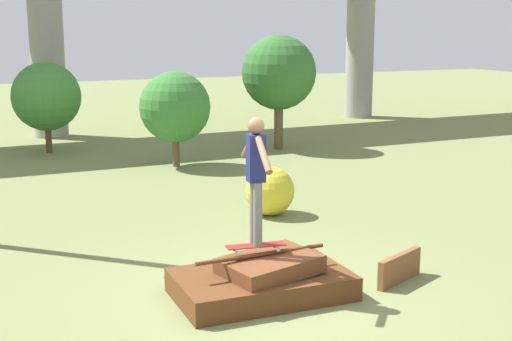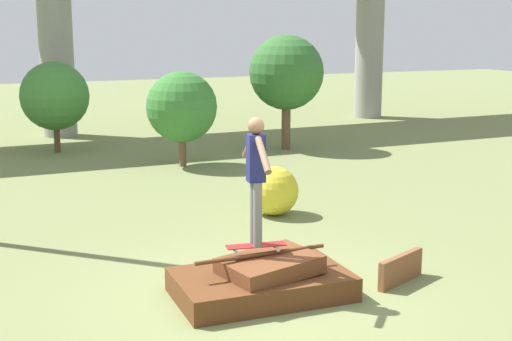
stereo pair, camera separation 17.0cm
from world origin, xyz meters
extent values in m
plane|color=olive|center=(0.00, 0.00, 0.00)|extent=(80.00, 80.00, 0.00)
cube|color=#5B3319|center=(0.00, 0.00, 0.16)|extent=(2.38, 1.52, 0.32)
cube|color=brown|center=(0.09, -0.07, 0.44)|extent=(1.37, 1.10, 0.29)
cylinder|color=#5B3319|center=(0.00, 0.00, 0.59)|extent=(1.88, 0.06, 0.06)
cube|color=brown|center=(2.00, -0.36, 0.21)|extent=(0.97, 0.47, 0.41)
cube|color=maroon|center=(-0.04, 0.08, 0.69)|extent=(0.83, 0.34, 0.01)
cylinder|color=silver|center=(0.25, 0.11, 0.64)|extent=(0.06, 0.04, 0.05)
cylinder|color=silver|center=(0.22, -0.06, 0.64)|extent=(0.06, 0.04, 0.05)
cylinder|color=silver|center=(-0.31, 0.21, 0.64)|extent=(0.06, 0.04, 0.05)
cylinder|color=silver|center=(-0.34, 0.04, 0.64)|extent=(0.06, 0.04, 0.05)
cylinder|color=slate|center=(-0.03, 0.16, 1.13)|extent=(0.12, 0.12, 0.87)
cylinder|color=slate|center=(-0.06, -0.01, 1.13)|extent=(0.12, 0.12, 0.87)
cube|color=#191E51|center=(-0.04, 0.08, 1.88)|extent=(0.25, 0.24, 0.63)
sphere|color=brown|center=(-0.04, 0.08, 2.31)|extent=(0.22, 0.22, 0.22)
cylinder|color=brown|center=(0.02, 0.43, 1.98)|extent=(0.18, 0.56, 0.42)
cylinder|color=brown|center=(-0.11, -0.27, 1.98)|extent=(0.18, 0.56, 0.42)
cylinder|color=gray|center=(0.00, 15.89, 3.47)|extent=(1.10, 1.10, 6.93)
cylinder|color=gray|center=(12.10, 15.89, 3.47)|extent=(1.10, 1.10, 6.93)
cylinder|color=brown|center=(-0.63, 12.67, 0.40)|extent=(0.18, 0.18, 0.80)
sphere|color=#428438|center=(-0.63, 12.67, 1.63)|extent=(1.96, 1.96, 1.96)
cylinder|color=brown|center=(5.64, 10.41, 0.67)|extent=(0.26, 0.26, 1.34)
sphere|color=#336B2D|center=(5.64, 10.41, 2.26)|extent=(2.18, 2.18, 2.18)
cylinder|color=brown|center=(1.99, 9.14, 0.39)|extent=(0.19, 0.19, 0.78)
sphere|color=#387A33|center=(1.99, 9.14, 1.55)|extent=(1.83, 1.83, 1.83)
sphere|color=gold|center=(2.00, 3.74, 0.47)|extent=(0.95, 0.95, 0.95)
camera|label=1|loc=(-3.99, -8.16, 3.56)|focal=50.00mm
camera|label=2|loc=(-3.83, -8.23, 3.56)|focal=50.00mm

